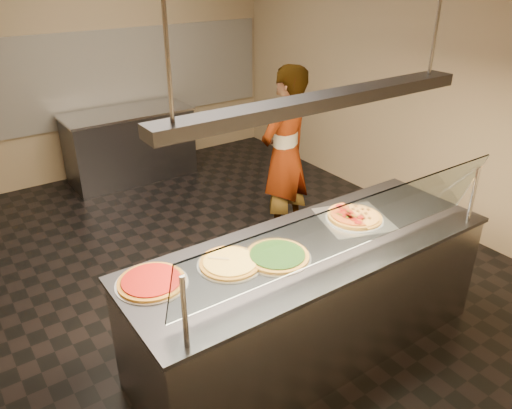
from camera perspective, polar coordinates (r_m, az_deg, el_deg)
ground at (r=5.00m, az=-4.37°, el=-6.91°), size 5.00×6.00×0.02m
wall_back at (r=7.07m, az=-17.89°, el=15.20°), size 5.00×0.02×3.00m
wall_right at (r=5.97m, az=16.85°, el=13.45°), size 0.02×6.00×3.00m
tile_band at (r=7.08m, az=-17.58°, el=13.59°), size 4.90×0.02×1.20m
serving_counter at (r=3.78m, az=6.23°, el=-10.64°), size 2.74×0.94×0.93m
sneeze_guard at (r=3.16m, az=10.92°, el=-2.60°), size 2.50×0.18×0.54m
perforated_tray at (r=3.90m, az=11.11°, el=-1.57°), size 0.63×0.63×0.01m
half_pizza_pepperoni at (r=3.82m, az=10.10°, el=-1.59°), size 0.32×0.45×0.05m
half_pizza_sausage at (r=3.96m, az=12.15°, el=-0.90°), size 0.32×0.45×0.04m
pizza_spinach at (r=3.35m, az=2.38°, el=-5.81°), size 0.46×0.46×0.03m
pizza_cheese at (r=3.29m, az=-3.04°, el=-6.61°), size 0.43×0.43×0.03m
pizza_tomato at (r=3.17m, az=-11.87°, el=-8.60°), size 0.45×0.45×0.03m
pizza_spatula at (r=3.33m, az=-3.40°, el=-5.86°), size 0.29×0.17×0.02m
prep_table at (r=6.96m, az=-14.19°, el=6.62°), size 1.65×0.74×0.93m
worker at (r=5.14m, az=3.33°, el=5.68°), size 0.76×0.60×1.83m
heat_lamp_housing at (r=3.12m, az=7.57°, el=11.65°), size 2.30×0.18×0.08m
lamp_rod_left at (r=2.47m, az=-10.42°, el=20.46°), size 0.02×0.02×1.01m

